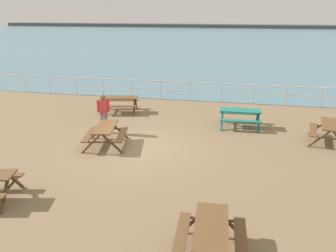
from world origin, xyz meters
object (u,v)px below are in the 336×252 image
object	(u,v)px
picnic_table_near_right	(211,233)
picnic_table_far_left	(105,131)
visitor	(103,111)
picnic_table_far_right	(240,114)
picnic_table_seaward	(330,128)
picnic_table_corner	(120,101)

from	to	relation	value
picnic_table_near_right	picnic_table_far_left	distance (m)	7.35
visitor	picnic_table_far_right	bearing A→B (deg)	-94.12
picnic_table_seaward	visitor	distance (m)	9.16
picnic_table_near_right	visitor	size ratio (longest dim) A/B	1.14
picnic_table_far_right	picnic_table_corner	bearing A→B (deg)	166.25
picnic_table_far_left	picnic_table_far_right	xyz separation A→B (m)	(4.98, 3.48, 0.00)
picnic_table_near_right	visitor	bearing A→B (deg)	32.57
picnic_table_near_right	picnic_table_far_left	xyz separation A→B (m)	(-4.61, 5.73, 0.00)
visitor	picnic_table_far_left	bearing A→B (deg)	-179.93
visitor	picnic_table_seaward	bearing A→B (deg)	-109.29
picnic_table_seaward	picnic_table_corner	distance (m)	9.90
picnic_table_corner	picnic_table_far_left	bearing A→B (deg)	-88.68
picnic_table_near_right	picnic_table_far_left	bearing A→B (deg)	35.20
picnic_table_far_right	picnic_table_near_right	bearing A→B (deg)	-94.77
picnic_table_seaward	picnic_table_far_left	bearing A→B (deg)	113.43
picnic_table_near_right	picnic_table_seaward	bearing A→B (deg)	-29.65
picnic_table_far_left	picnic_table_corner	distance (m)	4.82
picnic_table_seaward	picnic_table_corner	bearing A→B (deg)	84.32
picnic_table_near_right	picnic_table_far_right	distance (m)	9.22
picnic_table_seaward	picnic_table_corner	xyz separation A→B (m)	(-9.58, 2.50, 0.00)
picnic_table_near_right	picnic_table_seaward	world-z (taller)	same
picnic_table_near_right	picnic_table_far_right	bearing A→B (deg)	-5.90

